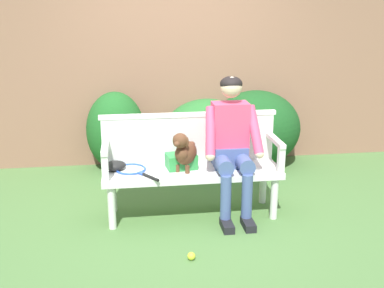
% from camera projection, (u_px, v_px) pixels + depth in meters
% --- Properties ---
extents(ground_plane, '(40.00, 40.00, 0.00)m').
position_uv_depth(ground_plane, '(192.00, 214.00, 4.65)').
color(ground_plane, '#4C753D').
extents(brick_garden_fence, '(8.00, 0.30, 2.58)m').
position_uv_depth(brick_garden_fence, '(173.00, 60.00, 5.97)').
color(brick_garden_fence, '#936651').
rests_on(brick_garden_fence, ground).
extents(hedge_bush_far_left, '(1.10, 0.95, 0.86)m').
position_uv_depth(hedge_bush_far_left, '(207.00, 133.00, 5.89)').
color(hedge_bush_far_left, '#286B2D').
rests_on(hedge_bush_far_left, ground).
extents(hedge_bush_far_right, '(1.12, 1.00, 0.95)m').
position_uv_depth(hedge_bush_far_right, '(256.00, 128.00, 5.95)').
color(hedge_bush_far_right, '#194C1E').
rests_on(hedge_bush_far_right, ground).
extents(hedge_bush_mid_left, '(0.71, 0.70, 0.97)m').
position_uv_depth(hedge_bush_mid_left, '(116.00, 131.00, 5.80)').
color(hedge_bush_mid_left, '#1E5B23').
rests_on(hedge_bush_mid_left, ground).
extents(garden_bench, '(1.69, 0.50, 0.47)m').
position_uv_depth(garden_bench, '(192.00, 175.00, 4.53)').
color(garden_bench, white).
rests_on(garden_bench, ground).
extents(bench_backrest, '(1.73, 0.06, 0.50)m').
position_uv_depth(bench_backrest, '(189.00, 137.00, 4.65)').
color(bench_backrest, white).
rests_on(bench_backrest, garden_bench).
extents(bench_armrest_left_end, '(0.06, 0.50, 0.28)m').
position_uv_depth(bench_armrest_left_end, '(105.00, 156.00, 4.26)').
color(bench_armrest_left_end, white).
rests_on(bench_armrest_left_end, garden_bench).
extents(bench_armrest_right_end, '(0.06, 0.50, 0.28)m').
position_uv_depth(bench_armrest_right_end, '(277.00, 148.00, 4.47)').
color(bench_armrest_right_end, white).
rests_on(bench_armrest_right_end, garden_bench).
extents(person_seated, '(0.56, 0.65, 1.34)m').
position_uv_depth(person_seated, '(232.00, 141.00, 4.47)').
color(person_seated, black).
rests_on(person_seated, ground).
extents(dog_on_bench, '(0.30, 0.38, 0.39)m').
position_uv_depth(dog_on_bench, '(185.00, 151.00, 4.41)').
color(dog_on_bench, brown).
rests_on(dog_on_bench, garden_bench).
extents(tennis_racket, '(0.45, 0.55, 0.03)m').
position_uv_depth(tennis_racket, '(133.00, 170.00, 4.46)').
color(tennis_racket, blue).
rests_on(tennis_racket, garden_bench).
extents(baseball_glove, '(0.25, 0.22, 0.09)m').
position_uv_depth(baseball_glove, '(115.00, 166.00, 4.46)').
color(baseball_glove, black).
rests_on(baseball_glove, garden_bench).
extents(sports_bag, '(0.30, 0.24, 0.14)m').
position_uv_depth(sports_bag, '(181.00, 161.00, 4.52)').
color(sports_bag, '#2D8E42').
rests_on(sports_bag, garden_bench).
extents(tennis_ball, '(0.07, 0.07, 0.07)m').
position_uv_depth(tennis_ball, '(191.00, 256.00, 3.82)').
color(tennis_ball, '#CCDB33').
rests_on(tennis_ball, ground).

